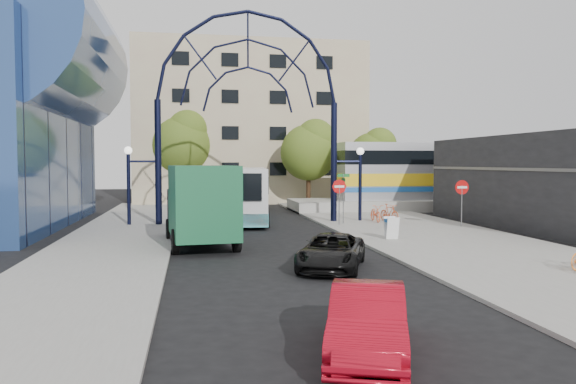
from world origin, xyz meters
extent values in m
plane|color=black|center=(0.00, 0.00, 0.00)|extent=(120.00, 120.00, 0.00)
cube|color=gray|center=(8.00, 4.00, 0.06)|extent=(8.00, 56.00, 0.12)
cube|color=gray|center=(-6.50, 6.00, 0.06)|extent=(5.00, 50.00, 0.12)
cylinder|color=black|center=(-5.00, 14.00, 3.50)|extent=(0.36, 0.36, 7.00)
cylinder|color=black|center=(5.00, 14.00, 3.50)|extent=(0.36, 0.36, 7.00)
cylinder|color=black|center=(-6.60, 14.00, 2.00)|extent=(0.20, 0.20, 4.00)
cylinder|color=black|center=(6.60, 14.00, 2.00)|extent=(0.20, 0.20, 4.00)
sphere|color=white|center=(-6.60, 14.00, 4.20)|extent=(0.44, 0.44, 0.44)
sphere|color=white|center=(6.60, 14.00, 4.20)|extent=(0.44, 0.44, 0.44)
cylinder|color=slate|center=(4.80, 12.00, 1.22)|extent=(0.06, 0.06, 2.20)
cylinder|color=red|center=(4.80, 12.00, 2.22)|extent=(0.80, 0.04, 0.80)
cube|color=white|center=(4.80, 11.97, 2.22)|extent=(0.55, 0.02, 0.12)
cylinder|color=slate|center=(11.00, 10.00, 1.22)|extent=(0.06, 0.06, 2.20)
cylinder|color=red|center=(11.00, 10.00, 2.22)|extent=(0.76, 0.04, 0.76)
cube|color=white|center=(11.00, 9.97, 2.22)|extent=(0.55, 0.02, 0.12)
cylinder|color=slate|center=(5.20, 12.60, 1.52)|extent=(0.05, 0.05, 2.80)
cube|color=#146626|center=(5.20, 12.60, 2.82)|extent=(0.70, 0.03, 0.18)
cube|color=#146626|center=(5.20, 12.60, 2.57)|extent=(0.03, 0.70, 0.18)
cube|color=white|center=(5.60, 5.80, 0.62)|extent=(0.55, 0.26, 0.99)
cube|color=white|center=(5.60, 6.15, 0.62)|extent=(0.55, 0.26, 0.99)
cube|color=#1E59A5|center=(5.60, 5.98, 0.95)|extent=(0.55, 0.42, 0.14)
cylinder|color=navy|center=(-12.00, 15.00, 10.00)|extent=(9.00, 16.00, 9.00)
cube|color=black|center=(16.00, 10.00, 2.50)|extent=(6.00, 16.00, 5.00)
cube|color=tan|center=(2.00, 35.00, 7.00)|extent=(20.00, 12.00, 14.00)
cube|color=gray|center=(20.00, 22.00, 0.40)|extent=(32.00, 5.00, 0.80)
cube|color=#B7B7BC|center=(20.00, 22.00, 2.90)|extent=(25.00, 3.00, 4.20)
cube|color=gold|center=(20.00, 22.00, 2.30)|extent=(25.10, 3.05, 0.90)
cube|color=black|center=(20.00, 22.00, 3.90)|extent=(25.05, 3.05, 1.00)
cube|color=#1E59A5|center=(20.00, 22.00, 1.60)|extent=(25.10, 3.05, 0.35)
cylinder|color=#382314|center=(6.00, 26.00, 1.26)|extent=(0.36, 0.36, 2.52)
sphere|color=#355C18|center=(6.00, 26.00, 4.34)|extent=(4.48, 4.48, 4.48)
sphere|color=#355C18|center=(6.50, 25.70, 5.46)|extent=(3.08, 3.08, 3.08)
cylinder|color=#382314|center=(-4.00, 30.00, 1.44)|extent=(0.36, 0.36, 2.88)
sphere|color=#355C18|center=(-4.00, 30.00, 4.96)|extent=(5.12, 5.12, 5.12)
sphere|color=#355C18|center=(-3.50, 29.70, 6.24)|extent=(3.52, 3.52, 3.52)
cylinder|color=#382314|center=(12.00, 28.00, 1.17)|extent=(0.36, 0.36, 2.34)
sphere|color=#355C18|center=(12.00, 28.00, 4.03)|extent=(4.16, 4.16, 4.16)
sphere|color=#355C18|center=(12.50, 27.70, 5.07)|extent=(2.86, 2.86, 2.86)
cube|color=silver|center=(0.00, 16.51, 1.74)|extent=(3.68, 11.66, 2.89)
cube|color=#54B2BC|center=(0.00, 16.51, 0.55)|extent=(3.71, 11.66, 0.70)
cube|color=black|center=(0.00, 16.51, 2.34)|extent=(3.71, 11.44, 0.90)
cube|color=black|center=(-0.58, 10.74, 2.29)|extent=(1.88, 0.33, 1.40)
cube|color=black|center=(0.58, 22.16, 1.59)|extent=(2.39, 0.42, 1.59)
cylinder|color=black|center=(-0.87, 20.17, 0.48)|extent=(0.37, 0.98, 0.96)
cylinder|color=black|center=(1.60, 19.92, 0.48)|extent=(0.37, 0.98, 0.96)
cylinder|color=black|center=(-1.66, 12.42, 0.48)|extent=(0.37, 0.98, 0.96)
cylinder|color=black|center=(0.81, 12.17, 0.48)|extent=(0.37, 0.98, 0.96)
cube|color=black|center=(-3.05, 8.42, 1.14)|extent=(2.60, 2.69, 2.27)
cube|color=black|center=(-3.16, 9.65, 1.60)|extent=(2.07, 0.30, 1.03)
cube|color=#175735|center=(-2.75, 5.33, 1.96)|extent=(2.92, 4.97, 2.89)
cylinder|color=black|center=(-4.20, 8.00, 0.50)|extent=(0.36, 1.01, 0.99)
cylinder|color=black|center=(-1.83, 8.22, 0.50)|extent=(0.36, 1.01, 0.99)
cylinder|color=black|center=(-3.82, 3.98, 0.50)|extent=(0.36, 1.01, 0.99)
cylinder|color=black|center=(-1.45, 4.21, 0.50)|extent=(0.36, 1.01, 0.99)
imported|color=black|center=(1.37, 0.14, 0.58)|extent=(3.36, 4.62, 1.17)
imported|color=#A20A19|center=(-0.02, -8.07, 0.63)|extent=(2.49, 4.07, 1.27)
imported|color=#EE5C2F|center=(7.31, 13.23, 0.61)|extent=(0.75, 1.91, 0.98)
imported|color=#CD5029|center=(8.06, 13.02, 0.63)|extent=(0.96, 1.77, 1.03)
camera|label=1|loc=(-3.17, -17.80, 3.53)|focal=35.00mm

